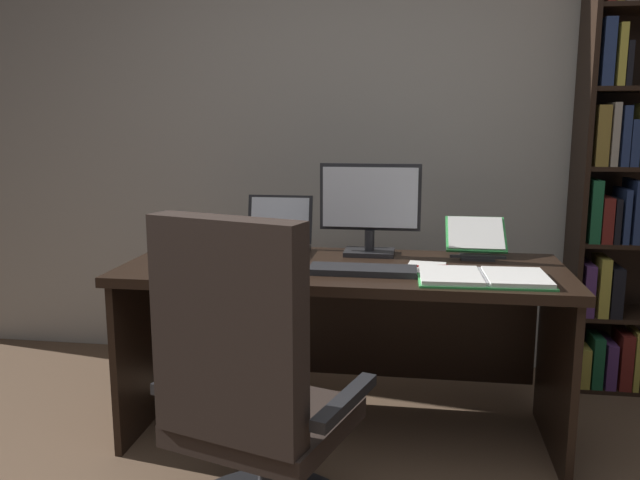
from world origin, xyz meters
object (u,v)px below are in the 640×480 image
at_px(reading_stand_with_book, 476,238).
at_px(open_binder, 483,277).
at_px(computer_mouse, 287,265).
at_px(coffee_mug, 168,245).
at_px(monitor, 370,210).
at_px(pen, 431,266).
at_px(laptop, 276,240).
at_px(notepad, 425,268).
at_px(office_chair, 250,412).
at_px(keyboard, 363,270).
at_px(desk, 344,307).

relative_size(reading_stand_with_book, open_binder, 0.53).
xyz_separation_m(computer_mouse, coffee_mug, (-0.57, 0.19, 0.03)).
relative_size(monitor, pen, 3.18).
relative_size(laptop, notepad, 1.45).
bearing_deg(office_chair, monitor, 91.91).
relative_size(monitor, open_binder, 0.90).
distance_m(keyboard, open_binder, 0.46).
xyz_separation_m(desk, computer_mouse, (-0.21, -0.21, 0.22)).
bearing_deg(pen, open_binder, -39.00).
xyz_separation_m(monitor, pen, (0.26, -0.26, -0.19)).
bearing_deg(coffee_mug, pen, -4.24).
bearing_deg(open_binder, notepad, 141.75).
bearing_deg(desk, reading_stand_with_book, 20.32).
bearing_deg(open_binder, pen, 138.99).
height_order(monitor, open_binder, monitor).
bearing_deg(keyboard, computer_mouse, 180.00).
height_order(computer_mouse, pen, computer_mouse).
height_order(laptop, coffee_mug, laptop).
xyz_separation_m(desk, laptop, (-0.33, 0.16, 0.25)).
distance_m(office_chair, pen, 0.99).
bearing_deg(pen, computer_mouse, -169.48).
distance_m(open_binder, pen, 0.25).
distance_m(laptop, reading_stand_with_book, 0.90).
height_order(desk, computer_mouse, computer_mouse).
xyz_separation_m(keyboard, computer_mouse, (-0.30, 0.00, 0.01)).
bearing_deg(desk, laptop, 154.83).
relative_size(desk, notepad, 8.64).
xyz_separation_m(notepad, pen, (0.02, 0.00, 0.01)).
distance_m(monitor, open_binder, 0.64).
bearing_deg(notepad, monitor, 133.62).
bearing_deg(notepad, computer_mouse, -169.10).
distance_m(open_binder, coffee_mug, 1.35).
relative_size(office_chair, coffee_mug, 10.38).
bearing_deg(monitor, laptop, 179.42).
bearing_deg(laptop, pen, -20.65).
height_order(monitor, reading_stand_with_book, monitor).
relative_size(office_chair, monitor, 2.42).
xyz_separation_m(office_chair, computer_mouse, (-0.01, 0.65, 0.32)).
bearing_deg(keyboard, open_binder, -6.26).
relative_size(monitor, computer_mouse, 4.28).
height_order(reading_stand_with_book, open_binder, reading_stand_with_book).
distance_m(laptop, open_binder, 0.98).
relative_size(desk, open_binder, 3.67).
distance_m(notepad, coffee_mug, 1.12).
xyz_separation_m(monitor, laptop, (-0.43, 0.00, -0.15)).
height_order(monitor, keyboard, monitor).
height_order(laptop, computer_mouse, laptop).
bearing_deg(office_chair, pen, 71.67).
xyz_separation_m(computer_mouse, pen, (0.56, 0.10, -0.01)).
bearing_deg(keyboard, pen, 21.62).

